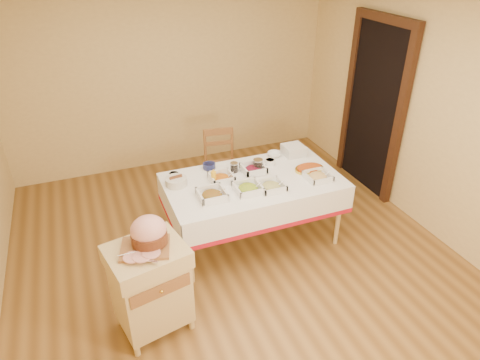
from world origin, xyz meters
The scene contains 23 objects.
room_shell centered at (0.00, 0.00, 1.30)m, with size 5.00×5.00×5.00m.
doorway centered at (2.20, 0.90, 1.11)m, with size 0.09×1.10×2.20m.
dining_table centered at (0.30, 0.30, 0.60)m, with size 1.82×1.02×0.76m.
butcher_cart centered at (-0.97, -0.53, 0.48)m, with size 0.69×0.61×0.85m.
dining_chair centered at (0.28, 1.27, 0.46)m, with size 0.45×0.44×0.90m.
ham_on_board centered at (-0.93, -0.50, 0.96)m, with size 0.40×0.38×0.26m.
serving_dish_a centered at (-0.21, 0.12, 0.80)m, with size 0.27×0.26×0.12m.
serving_dish_b centered at (0.16, 0.11, 0.79)m, with size 0.26×0.26×0.11m.
serving_dish_c centered at (0.39, 0.06, 0.79)m, with size 0.25×0.25×0.10m.
serving_dish_d centered at (0.93, 0.07, 0.79)m, with size 0.25×0.25×0.09m.
serving_dish_e centered at (-0.01, 0.40, 0.80)m, with size 0.25×0.23×0.11m.
serving_dish_f centered at (0.37, 0.45, 0.80)m, with size 0.25×0.24×0.11m.
small_bowl_left centered at (-0.46, 0.64, 0.79)m, with size 0.12×0.12×0.05m.
small_bowl_mid centered at (-0.05, 0.71, 0.79)m, with size 0.14×0.14×0.06m.
small_bowl_right centered at (0.61, 0.55, 0.79)m, with size 0.12×0.12×0.06m.
bowl_white_imported centered at (0.27, 0.59, 0.78)m, with size 0.16×0.16×0.04m, color white.
bowl_small_imported centered at (0.74, 0.71, 0.78)m, with size 0.16×0.16×0.05m, color white.
preserve_jar_left centered at (0.18, 0.53, 0.81)m, with size 0.08×0.08×0.11m.
preserve_jar_right centered at (0.42, 0.46, 0.82)m, with size 0.11×0.11×0.13m.
mustard_bottle centered at (-0.10, 0.38, 0.83)m, with size 0.05×0.05×0.17m.
bread_basket centered at (-0.47, 0.49, 0.80)m, with size 0.22×0.22×0.10m.
plate_stack centered at (0.96, 0.67, 0.82)m, with size 0.23×0.23×0.11m.
brass_platter centered at (0.94, 0.27, 0.78)m, with size 0.32×0.23×0.04m.
Camera 1 is at (-1.25, -3.23, 2.97)m, focal length 32.00 mm.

